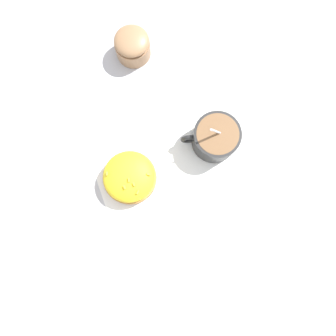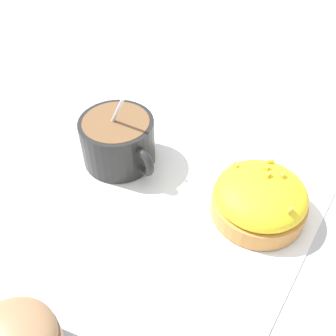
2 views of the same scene
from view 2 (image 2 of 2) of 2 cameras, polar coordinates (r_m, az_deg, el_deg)
ground_plane at (r=0.46m, az=2.21°, el=-2.44°), size 3.00×3.00×0.00m
paper_napkin at (r=0.46m, az=2.21°, el=-2.31°), size 0.33×0.30×0.00m
coffee_cup at (r=0.47m, az=-7.23°, el=4.14°), size 0.11×0.09×0.10m
frosted_pastry at (r=0.42m, az=13.17°, el=-4.35°), size 0.10×0.10×0.05m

